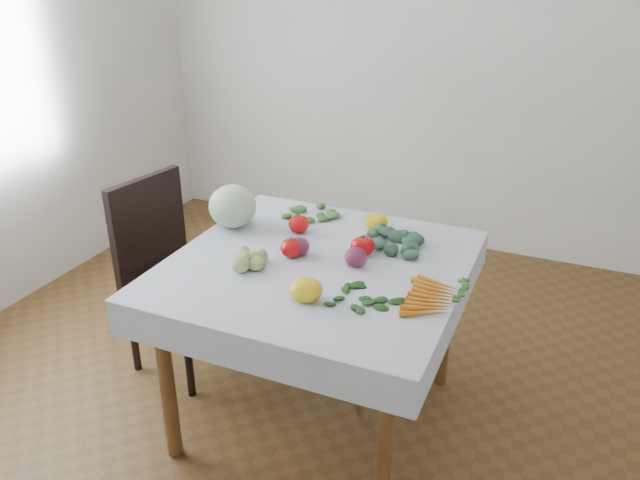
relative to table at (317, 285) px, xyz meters
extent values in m
plane|color=brown|center=(0.00, 0.00, -0.65)|extent=(4.00, 4.00, 0.00)
cube|color=white|center=(0.00, 2.00, 0.70)|extent=(4.00, 0.04, 2.70)
cube|color=brown|center=(0.00, 0.00, 0.08)|extent=(1.00, 1.00, 0.04)
cylinder|color=brown|center=(-0.44, -0.44, -0.30)|extent=(0.06, 0.06, 0.71)
cylinder|color=brown|center=(0.44, -0.44, -0.30)|extent=(0.06, 0.06, 0.71)
cylinder|color=brown|center=(-0.44, 0.44, -0.30)|extent=(0.06, 0.06, 0.71)
cylinder|color=brown|center=(0.44, 0.44, -0.30)|extent=(0.06, 0.06, 0.71)
cube|color=white|center=(0.00, 0.00, 0.10)|extent=(1.12, 1.12, 0.01)
cube|color=black|center=(-0.73, 0.10, -0.20)|extent=(0.49, 0.49, 0.04)
cube|color=black|center=(-0.92, 0.13, 0.05)|extent=(0.11, 0.42, 0.46)
cylinder|color=black|center=(-0.94, -0.05, -0.44)|extent=(0.04, 0.04, 0.43)
cylinder|color=black|center=(-0.59, -0.11, -0.44)|extent=(0.04, 0.04, 0.43)
cylinder|color=black|center=(-0.88, 0.31, -0.44)|extent=(0.04, 0.04, 0.43)
cylinder|color=black|center=(-0.52, 0.25, -0.44)|extent=(0.04, 0.04, 0.43)
ellipsoid|color=beige|center=(-0.48, 0.18, 0.20)|extent=(0.25, 0.25, 0.19)
ellipsoid|color=red|center=(-0.19, 0.23, 0.14)|extent=(0.09, 0.09, 0.08)
ellipsoid|color=red|center=(-0.11, 0.01, 0.14)|extent=(0.09, 0.09, 0.08)
ellipsoid|color=red|center=(0.14, 0.14, 0.14)|extent=(0.10, 0.10, 0.08)
ellipsoid|color=red|center=(0.13, 0.13, 0.14)|extent=(0.11, 0.11, 0.08)
ellipsoid|color=yellow|center=(0.11, 0.39, 0.14)|extent=(0.13, 0.13, 0.07)
ellipsoid|color=yellow|center=(0.08, -0.28, 0.14)|extent=(0.15, 0.15, 0.08)
ellipsoid|color=#5D1A3D|center=(-0.09, 0.03, 0.14)|extent=(0.11, 0.11, 0.07)
ellipsoid|color=#5D1A3D|center=(0.15, 0.03, 0.14)|extent=(0.10, 0.10, 0.07)
ellipsoid|color=#AEBF6E|center=(-0.18, -0.14, 0.13)|extent=(0.06, 0.06, 0.05)
ellipsoid|color=#AEBF6E|center=(-0.21, -0.13, 0.13)|extent=(0.06, 0.06, 0.05)
ellipsoid|color=#AEBF6E|center=(-0.20, -0.16, 0.13)|extent=(0.06, 0.06, 0.05)
ellipsoid|color=#AEBF6E|center=(-0.16, -0.12, 0.13)|extent=(0.06, 0.06, 0.05)
ellipsoid|color=#AEBF6E|center=(-0.25, -0.14, 0.13)|extent=(0.06, 0.06, 0.05)
ellipsoid|color=#AEBF6E|center=(-0.15, -0.17, 0.13)|extent=(0.06, 0.06, 0.05)
ellipsoid|color=#AEBF6E|center=(-0.20, -0.08, 0.13)|extent=(0.06, 0.06, 0.05)
cone|color=orange|center=(0.48, 0.00, 0.12)|extent=(0.17, 0.07, 0.03)
cone|color=orange|center=(0.48, -0.03, 0.12)|extent=(0.17, 0.05, 0.03)
cone|color=orange|center=(0.48, -0.05, 0.12)|extent=(0.17, 0.04, 0.03)
cone|color=orange|center=(0.48, -0.08, 0.12)|extent=(0.17, 0.03, 0.03)
cone|color=orange|center=(0.48, -0.11, 0.12)|extent=(0.17, 0.04, 0.03)
cone|color=orange|center=(0.48, -0.14, 0.12)|extent=(0.17, 0.06, 0.03)
cone|color=orange|center=(0.48, -0.16, 0.12)|extent=(0.17, 0.07, 0.03)
cone|color=orange|center=(0.48, -0.19, 0.12)|extent=(0.17, 0.09, 0.03)
cone|color=orange|center=(0.48, -0.22, 0.12)|extent=(0.16, 0.10, 0.03)
ellipsoid|color=#375B48|center=(0.30, 0.26, 0.12)|extent=(0.07, 0.07, 0.04)
ellipsoid|color=#375B48|center=(0.26, 0.29, 0.12)|extent=(0.07, 0.07, 0.04)
ellipsoid|color=#375B48|center=(0.27, 0.23, 0.12)|extent=(0.07, 0.07, 0.04)
ellipsoid|color=#375B48|center=(0.32, 0.29, 0.12)|extent=(0.07, 0.07, 0.04)
ellipsoid|color=#375B48|center=(0.22, 0.27, 0.12)|extent=(0.07, 0.07, 0.04)
ellipsoid|color=#375B48|center=(0.33, 0.22, 0.12)|extent=(0.07, 0.07, 0.04)
ellipsoid|color=#375B48|center=(0.28, 0.33, 0.12)|extent=(0.07, 0.07, 0.04)
ellipsoid|color=#375B48|center=(0.22, 0.21, 0.12)|extent=(0.07, 0.07, 0.04)
ellipsoid|color=#375B48|center=(0.38, 0.27, 0.12)|extent=(0.07, 0.07, 0.04)
ellipsoid|color=#375B48|center=(0.19, 0.32, 0.12)|extent=(0.07, 0.07, 0.04)
ellipsoid|color=#375B48|center=(0.30, 0.17, 0.12)|extent=(0.07, 0.07, 0.04)
ellipsoid|color=#375B48|center=(0.35, 0.35, 0.12)|extent=(0.07, 0.07, 0.04)
ellipsoid|color=#375B48|center=(0.14, 0.24, 0.12)|extent=(0.07, 0.07, 0.04)
ellipsoid|color=#375B48|center=(0.41, 0.21, 0.12)|extent=(0.07, 0.07, 0.04)
ellipsoid|color=#194C17|center=(0.29, -0.19, 0.11)|extent=(0.06, 0.04, 0.01)
ellipsoid|color=#194C17|center=(0.26, -0.17, 0.11)|extent=(0.06, 0.04, 0.01)
ellipsoid|color=#194C17|center=(0.28, -0.22, 0.11)|extent=(0.06, 0.04, 0.01)
ellipsoid|color=#194C17|center=(0.30, -0.16, 0.11)|extent=(0.06, 0.04, 0.01)
ellipsoid|color=#194C17|center=(0.23, -0.20, 0.11)|extent=(0.06, 0.04, 0.01)
ellipsoid|color=#194C17|center=(0.32, -0.21, 0.11)|extent=(0.06, 0.04, 0.01)
ellipsoid|color=#194C17|center=(0.26, -0.14, 0.11)|extent=(0.06, 0.04, 0.01)
ellipsoid|color=#194C17|center=(0.24, -0.24, 0.11)|extent=(0.06, 0.04, 0.01)
ellipsoid|color=#194C17|center=(0.35, -0.17, 0.11)|extent=(0.06, 0.04, 0.01)
ellipsoid|color=#194C17|center=(0.19, -0.16, 0.11)|extent=(0.06, 0.04, 0.01)
ellipsoid|color=#194C17|center=(0.31, -0.26, 0.11)|extent=(0.06, 0.04, 0.01)
ellipsoid|color=#194C17|center=(0.30, -0.11, 0.11)|extent=(0.06, 0.04, 0.01)
ellipsoid|color=#194C17|center=(0.18, -0.23, 0.11)|extent=(0.06, 0.04, 0.01)
ellipsoid|color=#194C17|center=(0.39, -0.21, 0.11)|extent=(0.06, 0.04, 0.01)
ellipsoid|color=#4A6F33|center=(-0.19, 0.42, 0.11)|extent=(0.05, 0.05, 0.02)
ellipsoid|color=#4A6F33|center=(-0.22, 0.44, 0.11)|extent=(0.05, 0.05, 0.02)
ellipsoid|color=#4A6F33|center=(-0.21, 0.40, 0.11)|extent=(0.05, 0.05, 0.02)
ellipsoid|color=#4A6F33|center=(-0.17, 0.45, 0.11)|extent=(0.05, 0.05, 0.02)
ellipsoid|color=#4A6F33|center=(-0.26, 0.43, 0.11)|extent=(0.05, 0.05, 0.02)
ellipsoid|color=#4A6F33|center=(-0.16, 0.38, 0.11)|extent=(0.05, 0.05, 0.02)
ellipsoid|color=#4A6F33|center=(-0.21, 0.49, 0.11)|extent=(0.05, 0.05, 0.02)
ellipsoid|color=#4A6F33|center=(-0.27, 0.37, 0.11)|extent=(0.05, 0.05, 0.02)
ellipsoid|color=#4A6F33|center=(-0.11, 0.43, 0.11)|extent=(0.05, 0.05, 0.02)
ellipsoid|color=#4A6F33|center=(-0.29, 0.48, 0.11)|extent=(0.05, 0.05, 0.02)
camera|label=1|loc=(0.88, -1.98, 1.21)|focal=35.00mm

